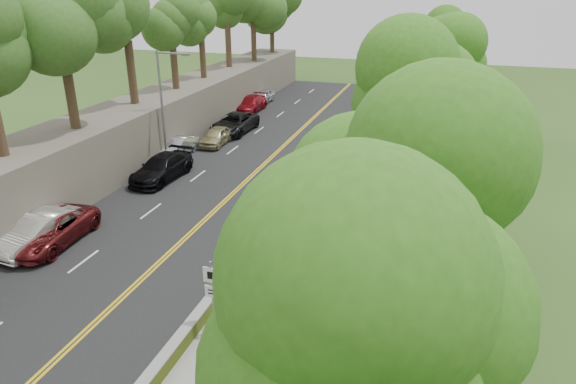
# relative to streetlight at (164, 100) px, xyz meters

# --- Properties ---
(ground) EXTENTS (140.00, 140.00, 0.00)m
(ground) POSITION_rel_streetlight_xyz_m (10.46, -14.00, -4.64)
(ground) COLOR #33511E
(ground) RESTS_ON ground
(road) EXTENTS (11.20, 66.00, 0.04)m
(road) POSITION_rel_streetlight_xyz_m (5.06, 1.00, -4.62)
(road) COLOR black
(road) RESTS_ON ground
(sidewalk) EXTENTS (4.20, 66.00, 0.05)m
(sidewalk) POSITION_rel_streetlight_xyz_m (13.01, 1.00, -4.61)
(sidewalk) COLOR gray
(sidewalk) RESTS_ON ground
(jersey_barrier) EXTENTS (0.42, 66.00, 0.60)m
(jersey_barrier) POSITION_rel_streetlight_xyz_m (10.71, 1.00, -4.34)
(jersey_barrier) COLOR #B2D71B
(jersey_barrier) RESTS_ON ground
(rock_embankment) EXTENTS (5.00, 66.00, 4.00)m
(rock_embankment) POSITION_rel_streetlight_xyz_m (-3.04, 1.00, -2.64)
(rock_embankment) COLOR #595147
(rock_embankment) RESTS_ON ground
(chainlink_fence) EXTENTS (0.04, 66.00, 2.00)m
(chainlink_fence) POSITION_rel_streetlight_xyz_m (15.11, 1.00, -3.64)
(chainlink_fence) COLOR slate
(chainlink_fence) RESTS_ON ground
(trees_embankment) EXTENTS (6.40, 66.00, 13.00)m
(trees_embankment) POSITION_rel_streetlight_xyz_m (-2.54, 1.00, 5.86)
(trees_embankment) COLOR #437328
(trees_embankment) RESTS_ON rock_embankment
(trees_fenceside) EXTENTS (7.00, 66.00, 14.00)m
(trees_fenceside) POSITION_rel_streetlight_xyz_m (17.46, 1.00, 2.36)
(trees_fenceside) COLOR #408120
(trees_fenceside) RESTS_ON ground
(streetlight) EXTENTS (2.52, 0.22, 8.00)m
(streetlight) POSITION_rel_streetlight_xyz_m (0.00, 0.00, 0.00)
(streetlight) COLOR gray
(streetlight) RESTS_ON ground
(signpost) EXTENTS (0.62, 0.09, 3.10)m
(signpost) POSITION_rel_streetlight_xyz_m (11.51, -17.02, -2.68)
(signpost) COLOR gray
(signpost) RESTS_ON sidewalk
(construction_barrel) EXTENTS (0.56, 0.56, 0.92)m
(construction_barrel) POSITION_rel_streetlight_xyz_m (13.84, 6.12, -4.13)
(construction_barrel) COLOR orange
(construction_barrel) RESTS_ON sidewalk
(concrete_block) EXTENTS (1.30, 0.99, 0.85)m
(concrete_block) POSITION_rel_streetlight_xyz_m (13.66, -12.90, -4.17)
(concrete_block) COLOR slate
(concrete_block) RESTS_ON sidewalk
(car_1) EXTENTS (2.16, 5.10, 1.64)m
(car_1) POSITION_rel_streetlight_xyz_m (0.26, -13.27, -3.78)
(car_1) COLOR white
(car_1) RESTS_ON road
(car_2) EXTENTS (2.82, 5.60, 1.52)m
(car_2) POSITION_rel_streetlight_xyz_m (0.65, -12.94, -3.84)
(car_2) COLOR maroon
(car_2) RESTS_ON road
(car_3) EXTENTS (2.56, 5.63, 1.60)m
(car_3) POSITION_rel_streetlight_xyz_m (1.28, -3.23, -3.80)
(car_3) COLOR black
(car_3) RESTS_ON road
(car_4) EXTENTS (1.75, 4.17, 1.41)m
(car_4) POSITION_rel_streetlight_xyz_m (1.46, 4.97, -3.90)
(car_4) COLOR tan
(car_4) RESTS_ON road
(car_5) EXTENTS (1.63, 4.34, 1.42)m
(car_5) POSITION_rel_streetlight_xyz_m (-0.14, 1.41, -3.89)
(car_5) COLOR #A0A3A7
(car_5) RESTS_ON road
(car_6) EXTENTS (2.89, 5.97, 1.64)m
(car_6) POSITION_rel_streetlight_xyz_m (1.46, 8.68, -3.78)
(car_6) COLOR black
(car_6) RESTS_ON road
(car_7) EXTENTS (2.15, 5.26, 1.53)m
(car_7) POSITION_rel_streetlight_xyz_m (0.02, 16.25, -3.84)
(car_7) COLOR maroon
(car_7) RESTS_ON road
(car_8) EXTENTS (1.73, 4.20, 1.42)m
(car_8) POSITION_rel_streetlight_xyz_m (-0.14, 20.26, -3.89)
(car_8) COLOR silver
(car_8) RESTS_ON road
(painter_0) EXTENTS (0.59, 0.87, 1.74)m
(painter_0) POSITION_rel_streetlight_xyz_m (11.54, -12.48, -3.72)
(painter_0) COLOR orange
(painter_0) RESTS_ON sidewalk
(painter_1) EXTENTS (0.55, 0.66, 1.53)m
(painter_1) POSITION_rel_streetlight_xyz_m (11.21, -5.76, -3.82)
(painter_1) COLOR white
(painter_1) RESTS_ON sidewalk
(painter_2) EXTENTS (0.78, 0.96, 1.83)m
(painter_2) POSITION_rel_streetlight_xyz_m (11.21, -7.33, -3.67)
(painter_2) COLOR black
(painter_2) RESTS_ON sidewalk
(painter_3) EXTENTS (0.86, 1.29, 1.86)m
(painter_3) POSITION_rel_streetlight_xyz_m (11.21, -5.52, -3.66)
(painter_3) COLOR brown
(painter_3) RESTS_ON sidewalk
(person_far) EXTENTS (1.04, 0.56, 1.69)m
(person_far) POSITION_rel_streetlight_xyz_m (13.86, 10.26, -3.75)
(person_far) COLOR black
(person_far) RESTS_ON sidewalk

